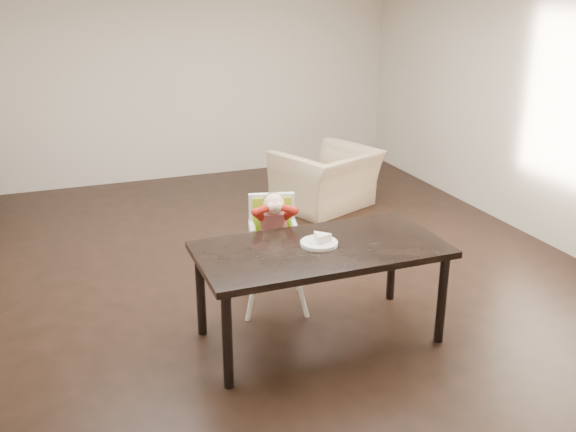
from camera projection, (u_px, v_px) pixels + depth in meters
name	position (u px, v px, depth m)	size (l,w,h in m)	color
ground	(265.00, 278.00, 5.87)	(7.00, 7.00, 0.00)	black
room_walls	(263.00, 72.00, 5.23)	(6.02, 7.02, 2.71)	beige
dining_table	(321.00, 256.00, 4.67)	(1.80, 0.90, 0.75)	black
high_chair	(273.00, 226.00, 5.17)	(0.50, 0.50, 0.99)	white
plate	(320.00, 241.00, 4.66)	(0.31, 0.31, 0.08)	white
armchair	(327.00, 169.00, 7.55)	(1.08, 0.70, 0.94)	tan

